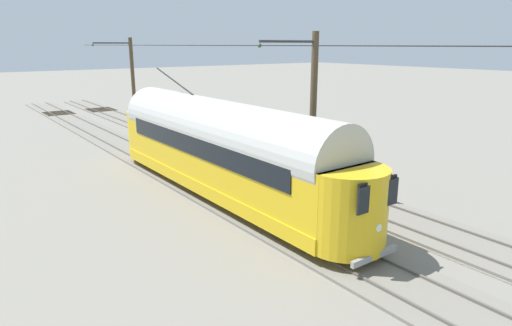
# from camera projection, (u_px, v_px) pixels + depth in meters

# --- Properties ---
(ground_plane) EXTENTS (220.00, 220.00, 0.00)m
(ground_plane) POSITION_uv_depth(u_px,v_px,m) (268.00, 192.00, 20.40)
(ground_plane) COLOR gray
(track_streetcar_siding) EXTENTS (2.80, 80.00, 0.18)m
(track_streetcar_siding) POSITION_uv_depth(u_px,v_px,m) (297.00, 181.00, 21.80)
(track_streetcar_siding) COLOR slate
(track_streetcar_siding) RESTS_ON ground
(track_adjacent_siding) EXTENTS (2.80, 80.00, 0.18)m
(track_adjacent_siding) POSITION_uv_depth(u_px,v_px,m) (227.00, 198.00, 19.46)
(track_adjacent_siding) COLOR slate
(track_adjacent_siding) RESTS_ON ground
(vintage_streetcar) EXTENTS (2.65, 17.36, 5.23)m
(vintage_streetcar) POSITION_uv_depth(u_px,v_px,m) (220.00, 147.00, 19.30)
(vintage_streetcar) COLOR gold
(vintage_streetcar) RESTS_ON ground
(catenary_pole_foreground) EXTENTS (2.99, 0.28, 7.09)m
(catenary_pole_foreground) POSITION_uv_depth(u_px,v_px,m) (132.00, 83.00, 33.61)
(catenary_pole_foreground) COLOR #4C3D28
(catenary_pole_foreground) RESTS_ON ground
(catenary_pole_mid_near) EXTENTS (2.99, 0.28, 7.09)m
(catenary_pole_mid_near) POSITION_uv_depth(u_px,v_px,m) (311.00, 116.00, 18.21)
(catenary_pole_mid_near) COLOR #4C3D28
(catenary_pole_mid_near) RESTS_ON ground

